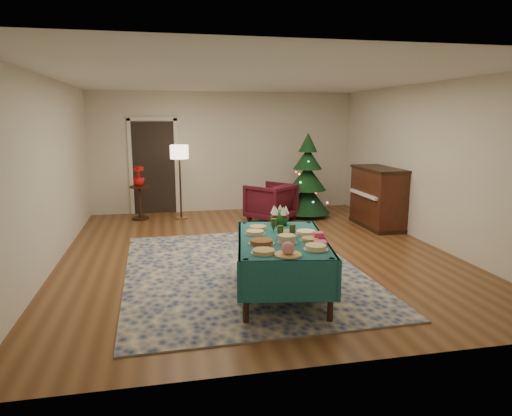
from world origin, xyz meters
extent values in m
plane|color=#593319|center=(0.00, 0.00, 0.00)|extent=(7.00, 7.00, 0.00)
plane|color=white|center=(0.00, 0.00, 2.70)|extent=(7.00, 7.00, 0.00)
plane|color=beige|center=(0.00, 3.50, 1.35)|extent=(6.00, 0.00, 6.00)
plane|color=beige|center=(0.00, -3.50, 1.35)|extent=(6.00, 0.00, 6.00)
plane|color=beige|center=(-3.00, 0.00, 1.35)|extent=(0.00, 7.00, 7.00)
plane|color=beige|center=(3.00, 0.00, 1.35)|extent=(0.00, 7.00, 7.00)
cube|color=black|center=(-1.60, 3.48, 1.02)|extent=(0.92, 0.02, 2.04)
cube|color=silver|center=(-2.10, 3.48, 1.05)|extent=(0.08, 0.04, 2.14)
cube|color=silver|center=(-1.10, 3.48, 1.05)|extent=(0.08, 0.04, 2.14)
cube|color=silver|center=(-1.60, 3.48, 2.10)|extent=(1.08, 0.04, 0.08)
cube|color=navy|center=(-0.37, -0.87, 0.01)|extent=(3.30, 4.28, 0.02)
cylinder|color=black|center=(-0.63, -2.55, 0.35)|extent=(0.07, 0.07, 0.70)
cylinder|color=black|center=(-0.35, -0.94, 0.35)|extent=(0.07, 0.07, 0.70)
cylinder|color=black|center=(0.24, -2.70, 0.35)|extent=(0.07, 0.07, 0.70)
cylinder|color=black|center=(0.52, -1.09, 0.35)|extent=(0.07, 0.07, 0.70)
cube|color=#144942|center=(-0.05, -1.82, 0.69)|extent=(1.32, 1.93, 0.04)
cube|color=#144942|center=(0.10, -0.95, 0.48)|extent=(1.05, 0.21, 0.44)
cube|color=#144942|center=(-0.20, -2.69, 0.48)|extent=(1.05, 0.21, 0.44)
cube|color=#144942|center=(0.45, -1.91, 0.48)|extent=(0.34, 1.79, 0.44)
cube|color=#144942|center=(-0.55, -1.73, 0.48)|extent=(0.34, 1.79, 0.44)
cylinder|color=silver|center=(-0.41, -2.39, 0.71)|extent=(0.28, 0.28, 0.01)
cylinder|color=tan|center=(-0.41, -2.39, 0.73)|extent=(0.24, 0.24, 0.03)
cylinder|color=silver|center=(-0.18, -2.52, 0.71)|extent=(0.29, 0.29, 0.01)
sphere|color=#CC727A|center=(-0.18, -2.52, 0.79)|extent=(0.14, 0.14, 0.14)
cylinder|color=silver|center=(0.18, -2.38, 0.71)|extent=(0.27, 0.27, 0.01)
cylinder|color=#D8D172|center=(0.18, -2.38, 0.74)|extent=(0.23, 0.23, 0.05)
cylinder|color=silver|center=(-0.35, -2.02, 0.71)|extent=(0.31, 0.31, 0.01)
cylinder|color=brown|center=(-0.35, -2.02, 0.73)|extent=(0.26, 0.26, 0.04)
cylinder|color=silver|center=(-0.05, -2.05, 0.71)|extent=(0.23, 0.23, 0.01)
cylinder|color=tan|center=(-0.05, -2.05, 0.76)|extent=(0.20, 0.20, 0.08)
cylinder|color=silver|center=(0.24, -2.01, 0.71)|extent=(0.24, 0.24, 0.01)
cylinder|color=#B2844C|center=(0.24, -2.01, 0.73)|extent=(0.20, 0.20, 0.03)
cylinder|color=silver|center=(-0.33, -1.58, 0.71)|extent=(0.26, 0.26, 0.01)
cylinder|color=#D8BF7F|center=(-0.33, -1.58, 0.73)|extent=(0.22, 0.22, 0.04)
cylinder|color=silver|center=(0.03, -1.75, 0.71)|extent=(0.25, 0.25, 0.01)
cylinder|color=maroon|center=(0.03, -1.75, 0.74)|extent=(0.21, 0.21, 0.06)
cylinder|color=silver|center=(0.29, -1.68, 0.71)|extent=(0.28, 0.28, 0.01)
cylinder|color=#F2EACC|center=(0.29, -1.68, 0.73)|extent=(0.24, 0.24, 0.03)
cylinder|color=silver|center=(-0.24, -1.31, 0.71)|extent=(0.26, 0.26, 0.01)
cylinder|color=tan|center=(-0.24, -1.31, 0.73)|extent=(0.22, 0.22, 0.03)
cone|color=#2D471E|center=(-0.07, -1.47, 0.75)|extent=(0.07, 0.07, 0.08)
cylinder|color=#2D471E|center=(-0.07, -1.47, 0.83)|extent=(0.08, 0.08, 0.08)
cone|color=#2D471E|center=(0.07, -1.83, 0.75)|extent=(0.07, 0.07, 0.08)
cylinder|color=#2D471E|center=(0.07, -1.83, 0.83)|extent=(0.08, 0.08, 0.08)
cone|color=#2D471E|center=(-0.08, -1.86, 0.75)|extent=(0.07, 0.07, 0.08)
cylinder|color=#2D471E|center=(-0.08, -1.86, 0.83)|extent=(0.08, 0.08, 0.08)
cube|color=#EE4283|center=(0.30, -2.17, 0.72)|extent=(0.16, 0.16, 0.04)
cube|color=#F24369|center=(0.35, -1.99, 0.75)|extent=(0.13, 0.13, 0.09)
sphere|color=#1E4C1E|center=(0.10, -1.13, 0.80)|extent=(0.24, 0.24, 0.24)
cone|color=white|center=(0.18, -1.13, 0.91)|extent=(0.09, 0.09, 0.11)
cone|color=white|center=(0.12, -1.05, 0.91)|extent=(0.09, 0.09, 0.11)
cone|color=white|center=(0.03, -1.08, 0.91)|extent=(0.09, 0.09, 0.11)
cone|color=white|center=(0.03, -1.18, 0.91)|extent=(0.09, 0.09, 0.11)
cone|color=white|center=(0.12, -1.21, 0.91)|extent=(0.09, 0.09, 0.11)
sphere|color=#B20C0F|center=(0.18, -1.07, 0.84)|extent=(0.07, 0.07, 0.07)
sphere|color=#B20C0F|center=(0.04, -1.05, 0.84)|extent=(0.07, 0.07, 0.07)
sphere|color=#B20C0F|center=(0.01, -1.19, 0.84)|extent=(0.07, 0.07, 0.07)
sphere|color=#B20C0F|center=(0.16, -1.22, 0.84)|extent=(0.07, 0.07, 0.07)
imported|color=#450E19|center=(0.77, 2.18, 0.43)|extent=(1.15, 1.14, 0.86)
cylinder|color=#A57F3F|center=(-1.06, 2.74, 0.01)|extent=(0.27, 0.27, 0.03)
cylinder|color=black|center=(-1.06, 2.74, 0.71)|extent=(0.04, 0.04, 1.43)
cylinder|color=#FFEABF|center=(-1.06, 2.74, 1.43)|extent=(0.38, 0.38, 0.29)
cylinder|color=black|center=(-1.91, 2.85, 0.02)|extent=(0.36, 0.36, 0.04)
cylinder|color=black|center=(-1.91, 2.85, 0.35)|extent=(0.08, 0.08, 0.66)
cylinder|color=black|center=(-1.91, 2.85, 0.70)|extent=(0.40, 0.40, 0.03)
imported|color=red|center=(-1.91, 2.85, 0.83)|extent=(0.24, 0.43, 0.24)
cylinder|color=black|center=(1.64, 2.41, 0.07)|extent=(0.11, 0.11, 0.15)
cone|color=black|center=(1.64, 2.41, 0.41)|extent=(1.12, 1.12, 0.63)
cone|color=black|center=(1.64, 2.41, 0.86)|extent=(0.91, 0.91, 0.54)
cone|color=black|center=(1.64, 2.41, 1.27)|extent=(0.69, 0.69, 0.45)
cone|color=black|center=(1.64, 2.41, 1.61)|extent=(0.45, 0.45, 0.41)
cube|color=black|center=(2.70, 1.21, 0.04)|extent=(0.59, 1.34, 0.08)
cube|color=black|center=(2.70, 1.21, 0.59)|extent=(0.57, 1.32, 1.10)
cube|color=black|center=(2.70, 1.21, 1.15)|extent=(0.61, 1.36, 0.05)
cube|color=white|center=(2.41, 1.21, 0.66)|extent=(0.12, 1.13, 0.06)
camera|label=1|loc=(-1.43, -6.92, 2.11)|focal=32.00mm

